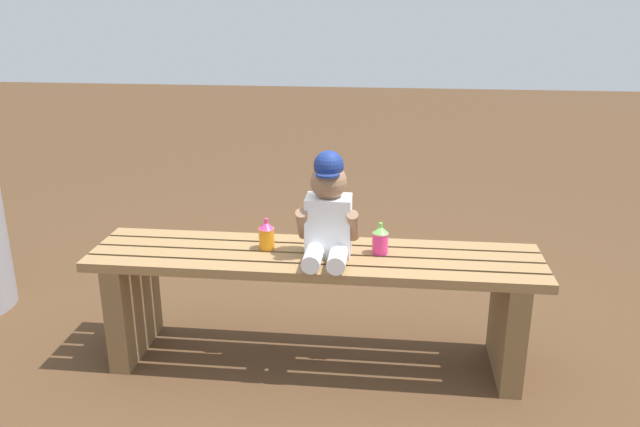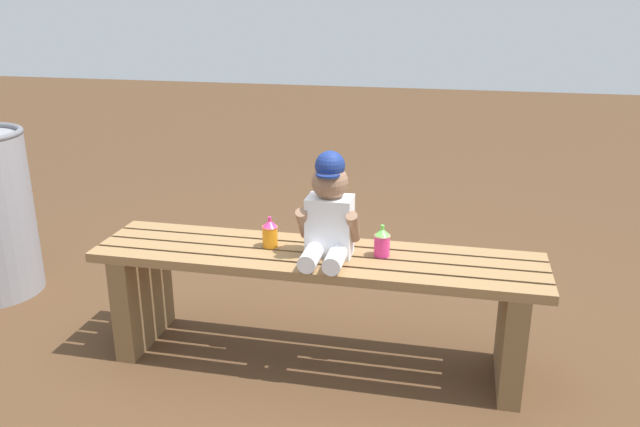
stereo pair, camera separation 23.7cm
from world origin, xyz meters
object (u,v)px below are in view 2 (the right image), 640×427
object	(u,v)px
child_figure	(329,212)
sippy_cup_left	(270,233)
sippy_cup_right	(382,242)
park_bench	(316,288)

from	to	relation	value
child_figure	sippy_cup_left	world-z (taller)	child_figure
child_figure	sippy_cup_right	bearing A→B (deg)	12.94
child_figure	sippy_cup_left	xyz separation A→B (m)	(-0.24, 0.05, -0.12)
park_bench	child_figure	size ratio (longest dim) A/B	4.27
child_figure	sippy_cup_right	world-z (taller)	child_figure
sippy_cup_left	sippy_cup_right	distance (m)	0.44
child_figure	sippy_cup_left	size ratio (longest dim) A/B	3.26
park_bench	sippy_cup_left	world-z (taller)	sippy_cup_left
sippy_cup_left	sippy_cup_right	size ratio (longest dim) A/B	1.00
park_bench	sippy_cup_left	distance (m)	0.28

